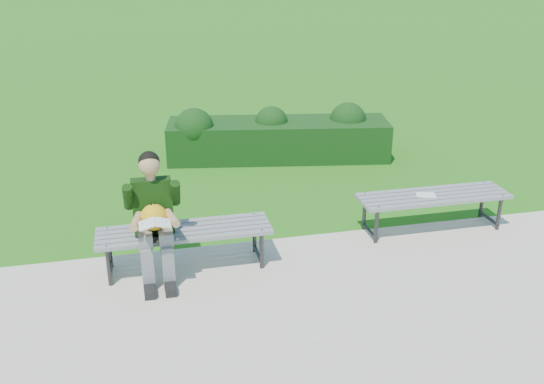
{
  "coord_description": "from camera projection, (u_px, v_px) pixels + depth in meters",
  "views": [
    {
      "loc": [
        -1.58,
        -6.14,
        3.24
      ],
      "look_at": [
        -0.23,
        -0.24,
        0.72
      ],
      "focal_mm": 40.0,
      "sensor_mm": 36.0,
      "label": 1
    }
  ],
  "objects": [
    {
      "name": "paper_sheet",
      "position": [
        426.0,
        195.0,
        7.11
      ],
      "size": [
        0.26,
        0.22,
        0.01
      ],
      "color": "white",
      "rests_on": "bench_right"
    },
    {
      "name": "bench_left",
      "position": [
        184.0,
        234.0,
        6.3
      ],
      "size": [
        1.8,
        0.5,
        0.46
      ],
      "color": "slate",
      "rests_on": "walkway"
    },
    {
      "name": "walkway",
      "position": [
        333.0,
        323.0,
        5.52
      ],
      "size": [
        30.0,
        3.5,
        0.02
      ],
      "color": "beige",
      "rests_on": "ground"
    },
    {
      "name": "bench_right",
      "position": [
        433.0,
        199.0,
        7.15
      ],
      "size": [
        1.8,
        0.5,
        0.46
      ],
      "color": "slate",
      "rests_on": "walkway"
    },
    {
      "name": "hedge",
      "position": [
        276.0,
        136.0,
        9.62
      ],
      "size": [
        3.57,
        1.45,
        0.87
      ],
      "color": "#153C12",
      "rests_on": "ground"
    },
    {
      "name": "ground",
      "position": [
        286.0,
        239.0,
        7.1
      ],
      "size": [
        80.0,
        80.0,
        0.0
      ],
      "color": "#236520",
      "rests_on": "ground"
    },
    {
      "name": "seated_boy",
      "position": [
        154.0,
        214.0,
        6.03
      ],
      "size": [
        0.56,
        0.76,
        1.31
      ],
      "color": "slate",
      "rests_on": "walkway"
    }
  ]
}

